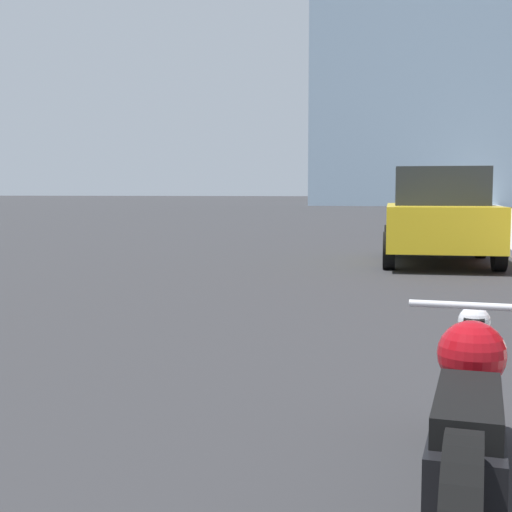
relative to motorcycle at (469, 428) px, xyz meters
The scene contains 6 objects.
sidewalk 35.46m from the motorcycle, 85.59° to the left, with size 3.10×240.00×0.15m.
motorcycle is the anchor object (origin of this frame).
parked_car_yellow 10.54m from the motorcycle, 91.12° to the left, with size 2.18×4.13×1.72m.
parked_car_silver 21.29m from the motorcycle, 89.67° to the left, with size 2.19×4.37×1.54m.
parked_car_red 31.75m from the motorcycle, 90.11° to the left, with size 2.01×4.07×1.62m.
parked_car_black 42.71m from the motorcycle, 89.92° to the left, with size 2.14×4.64×1.71m.
Camera 1 is at (3.28, 1.86, 1.30)m, focal length 50.00 mm.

